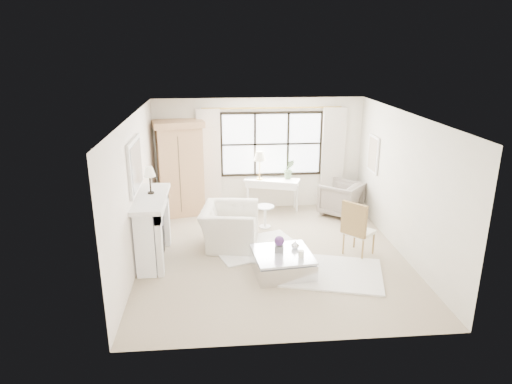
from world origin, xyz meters
The scene contains 32 objects.
floor centered at (0.00, 0.00, 0.00)m, with size 5.50×5.50×0.00m, color tan.
ceiling centered at (0.00, 0.00, 2.70)m, with size 5.50×5.50×0.00m, color white.
wall_back centered at (0.00, 2.75, 1.35)m, with size 5.00×5.00×0.00m, color white.
wall_front centered at (0.00, -2.75, 1.35)m, with size 5.00×5.00×0.00m, color white.
wall_left centered at (-2.50, 0.00, 1.35)m, with size 5.50×5.50×0.00m, color white.
wall_right centered at (2.50, 0.00, 1.35)m, with size 5.50×5.50×0.00m, color beige.
window_pane centered at (0.30, 2.73, 1.60)m, with size 2.40×0.02×1.50m, color white.
window_frame centered at (0.30, 2.72, 1.60)m, with size 2.50×0.04×1.50m, color black, non-canonical shape.
curtain_rod centered at (0.30, 2.67, 2.47)m, with size 0.04×0.04×3.30m, color #B99240.
curtain_left centered at (-1.20, 2.65, 1.24)m, with size 0.55×0.10×2.47m, color silver.
curtain_right centered at (1.80, 2.65, 1.24)m, with size 0.55×0.10×2.47m, color beige.
fireplace centered at (-2.27, 0.00, 0.65)m, with size 0.58×1.66×1.26m.
mirror_frame centered at (-2.47, 0.00, 1.84)m, with size 0.05×1.15×0.95m, color silver.
mirror_glass centered at (-2.44, 0.00, 1.84)m, with size 0.02×1.00×0.80m, color silver.
art_frame centered at (2.47, 1.70, 1.55)m, with size 0.04×0.62×0.82m, color white.
art_canvas centered at (2.45, 1.70, 1.55)m, with size 0.01×0.52×0.72m, color #B8A88F.
mantel_lamp centered at (-2.25, 0.16, 1.65)m, with size 0.22×0.22×0.51m.
armoire centered at (-1.88, 2.43, 1.14)m, with size 1.24×0.92×2.24m.
console_table centered at (0.29, 2.45, 0.40)m, with size 1.38×0.84×0.80m.
console_lamp centered at (-0.01, 2.45, 1.36)m, with size 0.28×0.28×0.69m.
orchid_plant centered at (0.70, 2.45, 1.04)m, with size 0.26×0.21×0.48m, color #526D49.
side_table centered at (0.01, 1.38, 0.33)m, with size 0.40×0.40×0.51m.
rug_left centered at (-0.27, 0.33, 0.01)m, with size 1.66×1.17×0.03m, color white.
rug_right centered at (0.95, -0.85, 0.02)m, with size 1.77×1.33×0.03m, color white.
club_armchair centered at (-0.80, 0.55, 0.40)m, with size 1.23×1.07×0.80m, color beige.
wingback_chair centered at (1.89, 2.04, 0.40)m, with size 0.85×0.88×0.80m, color gray.
french_chair centered at (1.65, -0.12, 0.31)m, with size 0.68×0.68×1.08m.
coffee_table centered at (0.09, -0.74, 0.18)m, with size 1.10×1.10×0.38m.
planter_box centered at (0.04, -0.67, 0.44)m, with size 0.16×0.16×0.12m, color slate.
planter_flowers centered at (0.04, -0.67, 0.59)m, with size 0.18×0.18×0.18m, color #512968.
pillar_candle centered at (0.39, -0.92, 0.44)m, with size 0.10×0.10×0.12m, color white.
coffee_vase centered at (0.34, -0.58, 0.45)m, with size 0.14×0.14×0.15m, color silver.
Camera 1 is at (-1.02, -7.98, 3.89)m, focal length 32.00 mm.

